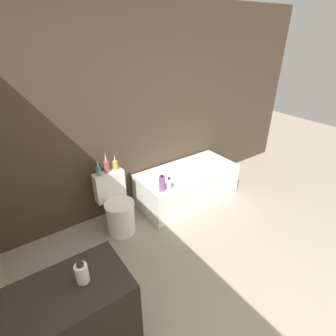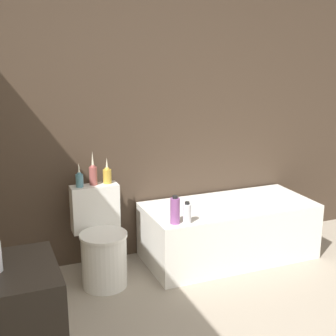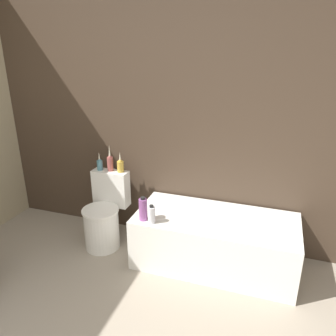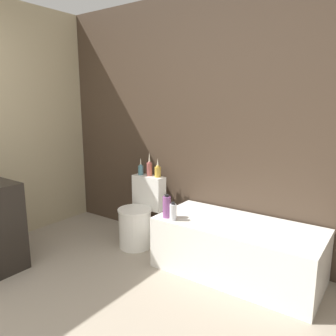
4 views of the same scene
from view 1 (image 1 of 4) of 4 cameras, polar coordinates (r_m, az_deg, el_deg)
The scene contains 10 objects.
wall_back_tiled at distance 3.32m, azimuth -10.80°, elevation 10.75°, with size 6.40×0.06×2.60m.
bathtub at distance 3.86m, azimuth 4.15°, elevation -3.53°, with size 1.44×0.67×0.48m.
toilet at distance 3.32m, azimuth -10.93°, elevation -8.66°, with size 0.37×0.49×0.74m.
vanity_counter at distance 2.24m, azimuth -19.27°, elevation -30.12°, with size 0.78×0.49×0.82m.
soap_bottle_glass at distance 1.87m, azimuth -18.25°, elevation -20.87°, with size 0.08×0.08×0.16m.
vase_gold at distance 3.16m, azimuth -14.92°, elevation -0.51°, with size 0.06×0.06×0.19m.
vase_silver at distance 3.20m, azimuth -13.24°, elevation 0.57°, with size 0.06×0.06×0.27m.
vase_bronze at distance 3.24m, azimuth -11.42°, elevation 0.81°, with size 0.07×0.07×0.21m.
shampoo_bottle_tall at distance 3.20m, azimuth -1.32°, elevation -3.44°, with size 0.07×0.07×0.22m.
shampoo_bottle_short at distance 3.24m, azimuth 0.23°, elevation -3.53°, with size 0.06×0.06×0.17m.
Camera 1 is at (-1.31, -0.47, 2.26)m, focal length 28.00 mm.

